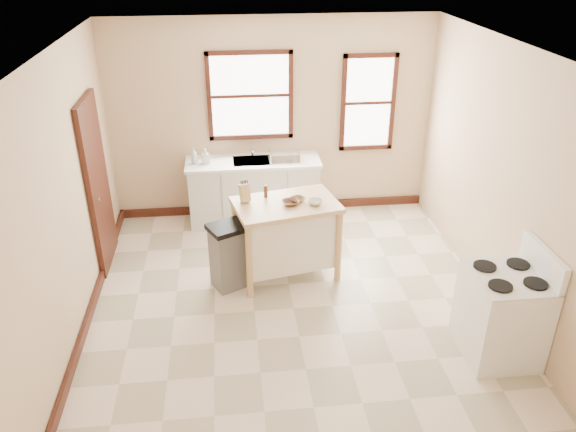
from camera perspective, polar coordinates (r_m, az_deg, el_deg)
The scene contains 23 objects.
floor at distance 6.35m, azimuth 0.58°, elevation -9.37°, with size 5.00×5.00×0.00m, color beige.
ceiling at distance 5.19m, azimuth 0.73°, elevation 16.30°, with size 5.00×5.00×0.00m, color white.
wall_back at distance 7.95m, azimuth -1.61°, elevation 9.76°, with size 4.50×0.04×2.80m, color #D6BB8D.
wall_left at distance 5.82m, azimuth -21.93°, elevation 0.94°, with size 0.04×5.00×2.80m, color #D6BB8D.
wall_right at distance 6.29m, azimuth 21.46°, elevation 2.99°, with size 0.04×5.00×2.80m, color #D6BB8D.
window_main at distance 7.81m, azimuth -3.87°, elevation 12.08°, with size 1.17×0.06×1.22m, color #33170E, non-canonical shape.
window_side at distance 8.09m, azimuth 8.14°, elevation 11.30°, with size 0.77×0.06×1.37m, color #33170E, non-canonical shape.
door_left at distance 7.09m, azimuth -18.77°, elevation 3.05°, with size 0.06×0.90×2.10m, color #33170E.
baseboard_back at distance 8.42m, azimuth -1.47°, elevation 0.97°, with size 4.50×0.04×0.12m, color #33170E.
baseboard_left at distance 6.47m, azimuth -19.62°, elevation -9.73°, with size 0.04×5.00×0.12m, color #33170E.
sink_counter at distance 7.99m, azimuth -3.47°, elevation 2.58°, with size 1.86×0.62×0.92m, color silver, non-canonical shape.
faucet at distance 7.94m, azimuth -3.67°, elevation 6.87°, with size 0.03×0.03×0.22m, color silver.
soap_bottle_a at distance 7.76m, azimuth -9.54°, elevation 6.05°, with size 0.09×0.09×0.22m, color #B2B2B2.
soap_bottle_b at distance 7.74m, azimuth -8.37°, elevation 6.03°, with size 0.09×0.10×0.21m, color #B2B2B2.
dish_rack at distance 7.77m, azimuth -0.36°, elevation 6.02°, with size 0.42×0.32×0.11m, color silver, non-canonical shape.
kitchen_island at distance 6.68m, azimuth -0.20°, elevation -2.38°, with size 1.18×0.75×0.97m, color #F9C192, non-canonical shape.
knife_block at distance 6.46m, azimuth -4.42°, elevation 2.28°, with size 0.10×0.10×0.20m, color tan, non-canonical shape.
pepper_grinder at distance 6.57m, azimuth -2.29°, elevation 2.53°, with size 0.04×0.04×0.15m, color #472913.
bowl_a at distance 6.41m, azimuth 0.24°, elevation 1.37°, with size 0.19×0.19×0.05m, color brown.
bowl_b at distance 6.49m, azimuth 0.98°, elevation 1.68°, with size 0.17×0.17×0.04m, color brown.
bowl_c at distance 6.42m, azimuth 2.78°, elevation 1.42°, with size 0.17×0.17×0.05m, color silver.
trash_bin at distance 6.55m, azimuth -6.03°, elevation -4.06°, with size 0.41×0.35×0.80m, color #626260, non-canonical shape.
gas_stove at distance 5.80m, azimuth 21.05°, elevation -8.29°, with size 0.73×0.74×1.17m, color white, non-canonical shape.
Camera 1 is at (-0.64, -5.06, 3.78)m, focal length 35.00 mm.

